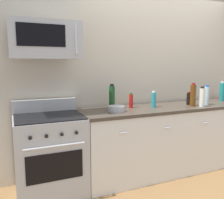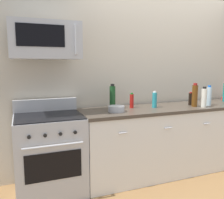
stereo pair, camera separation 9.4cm
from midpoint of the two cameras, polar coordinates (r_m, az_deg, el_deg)
name	(u,v)px [view 2 (the right image)]	position (r m, az deg, el deg)	size (l,w,h in m)	color
ground_plane	(171,169)	(3.68, 14.71, -15.86)	(6.84, 6.84, 0.00)	olive
back_wall	(158,74)	(3.70, 11.76, 6.00)	(5.70, 0.10, 2.70)	beige
counter_unit	(172,138)	(3.51, 15.00, -8.99)	(2.61, 0.66, 0.92)	white
range_oven	(50,154)	(2.91, -13.69, -12.47)	(0.76, 0.69, 1.07)	#B7BABF
microwave	(45,41)	(2.78, -14.73, 13.46)	(0.74, 0.44, 0.40)	#B7BABF
bottle_soy_sauce_dark	(191,99)	(3.58, 19.01, 0.15)	(0.06, 0.06, 0.19)	black
bottle_water_clear	(209,96)	(3.63, 22.87, 0.79)	(0.07, 0.07, 0.28)	silver
bottle_wine_green	(112,97)	(3.10, 0.98, 0.63)	(0.08, 0.08, 0.32)	#19471E
bottle_vinegar_white	(204,98)	(3.45, 21.87, 0.44)	(0.07, 0.07, 0.28)	silver
bottle_hot_sauce_red	(132,101)	(3.17, 5.59, -0.32)	(0.05, 0.05, 0.20)	#B21914
bottle_dish_soap	(155,100)	(3.24, 10.96, -0.07)	(0.06, 0.06, 0.22)	teal
bottle_wine_amber	(195,95)	(3.46, 19.93, 0.91)	(0.08, 0.08, 0.32)	#59330F
bowl_steel_prep	(116,109)	(2.91, 1.97, -2.19)	(0.20, 0.20, 0.07)	#B2B5BA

